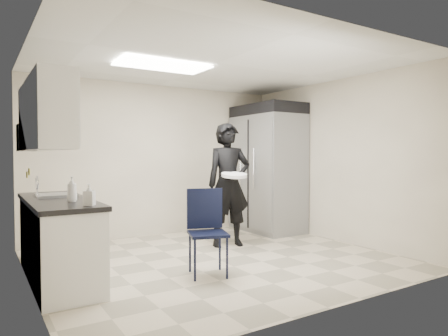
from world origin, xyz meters
TOP-DOWN VIEW (x-y plane):
  - floor at (0.00, 0.00)m, footprint 4.50×4.50m
  - ceiling at (0.00, 0.00)m, footprint 4.50×4.50m
  - back_wall at (0.00, 2.00)m, footprint 4.50×0.00m
  - left_wall at (-2.25, 0.00)m, footprint 0.00×4.00m
  - right_wall at (2.25, 0.00)m, footprint 0.00×4.00m
  - ceiling_panel at (-0.60, 0.40)m, footprint 1.20×0.60m
  - lower_counter at (-1.95, 0.20)m, footprint 0.60×1.90m
  - countertop at (-1.95, 0.20)m, footprint 0.64×1.95m
  - sink at (-1.93, 0.45)m, footprint 0.42×0.40m
  - faucet at (-2.13, 0.45)m, footprint 0.02×0.02m
  - upper_cabinets at (-2.08, 0.20)m, footprint 0.35×1.80m
  - towel_dispenser at (-2.14, 1.35)m, footprint 0.22×0.30m
  - notice_sticker_left at (-2.24, 0.10)m, footprint 0.00×0.12m
  - notice_sticker_right at (-2.24, 0.30)m, footprint 0.00×0.12m
  - commercial_fridge at (1.83, 1.27)m, footprint 0.80×1.35m
  - fridge_compressor at (1.83, 1.27)m, footprint 0.80×1.35m
  - folding_chair at (-0.45, -0.53)m, footprint 0.54×0.54m
  - man_tuxedo at (0.56, 0.61)m, footprint 0.78×0.60m
  - bucket_lid at (0.50, 0.37)m, footprint 0.45×0.45m
  - soap_bottle_a at (-1.88, -0.21)m, footprint 0.10×0.10m
  - soap_bottle_b at (-1.79, -0.58)m, footprint 0.13×0.13m

SIDE VIEW (x-z plane):
  - floor at x=0.00m, z-range 0.00..0.00m
  - lower_counter at x=-1.95m, z-range 0.00..0.86m
  - folding_chair at x=-0.45m, z-range 0.00..0.97m
  - sink at x=-1.93m, z-range 0.80..0.94m
  - countertop at x=-1.95m, z-range 0.86..0.91m
  - man_tuxedo at x=0.56m, z-range 0.00..1.88m
  - soap_bottle_b at x=-1.79m, z-range 0.91..1.12m
  - faucet at x=-2.13m, z-range 0.90..1.14m
  - soap_bottle_a at x=-1.88m, z-range 0.91..1.18m
  - commercial_fridge at x=1.83m, z-range 0.00..2.10m
  - bucket_lid at x=0.50m, z-range 1.07..1.12m
  - notice_sticker_right at x=-2.24m, z-range 1.15..1.21m
  - notice_sticker_left at x=-2.24m, z-range 1.19..1.25m
  - back_wall at x=0.00m, z-range -0.95..3.55m
  - left_wall at x=-2.25m, z-range -0.70..3.30m
  - right_wall at x=2.25m, z-range -0.70..3.30m
  - towel_dispenser at x=-2.14m, z-range 1.45..1.80m
  - upper_cabinets at x=-2.08m, z-range 1.45..2.20m
  - fridge_compressor at x=1.83m, z-range 2.10..2.30m
  - ceiling_panel at x=-0.60m, z-range 2.56..2.58m
  - ceiling at x=0.00m, z-range 2.60..2.60m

